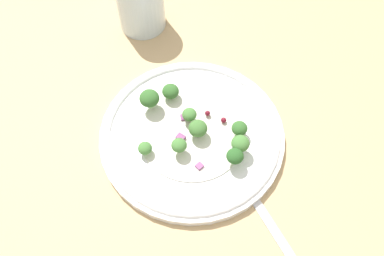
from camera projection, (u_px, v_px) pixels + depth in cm
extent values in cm
cube|color=tan|center=(195.00, 155.00, 60.78)|extent=(180.00, 180.00, 2.00)
cylinder|color=white|center=(192.00, 136.00, 60.58)|extent=(26.41, 26.41, 1.20)
torus|color=white|center=(192.00, 133.00, 60.07)|extent=(25.30, 25.30, 1.00)
cylinder|color=white|center=(192.00, 133.00, 59.98)|extent=(15.32, 15.32, 0.20)
cylinder|color=#9EC684|center=(189.00, 118.00, 60.47)|extent=(0.78, 0.78, 0.78)
ellipsoid|color=#4C843D|center=(189.00, 114.00, 59.67)|extent=(2.08, 2.08, 1.56)
cylinder|color=#ADD18E|center=(239.00, 132.00, 59.30)|extent=(0.84, 0.84, 0.84)
ellipsoid|color=#386B2D|center=(240.00, 128.00, 58.44)|extent=(2.23, 2.23, 1.67)
cylinder|color=#9EC684|center=(171.00, 96.00, 62.90)|extent=(0.94, 0.94, 0.94)
ellipsoid|color=#386B2D|center=(171.00, 91.00, 61.94)|extent=(2.49, 2.49, 1.87)
cylinder|color=#ADD18E|center=(234.00, 160.00, 56.69)|extent=(0.87, 0.87, 0.87)
ellipsoid|color=#2D6028|center=(235.00, 156.00, 55.79)|extent=(2.33, 2.33, 1.75)
cylinder|color=#ADD18E|center=(240.00, 147.00, 57.57)|extent=(0.93, 0.93, 0.93)
ellipsoid|color=#4C843D|center=(240.00, 143.00, 56.62)|extent=(2.49, 2.49, 1.87)
cylinder|color=#9EC684|center=(150.00, 103.00, 61.43)|extent=(1.08, 1.08, 1.08)
ellipsoid|color=#386B2D|center=(149.00, 98.00, 60.31)|extent=(2.89, 2.89, 2.17)
cylinder|color=#9EC684|center=(179.00, 149.00, 57.60)|extent=(0.80, 0.80, 0.80)
ellipsoid|color=#4C843D|center=(179.00, 145.00, 56.78)|extent=(2.13, 2.13, 1.60)
cylinder|color=#9EC684|center=(146.00, 151.00, 58.07)|extent=(0.73, 0.73, 0.73)
ellipsoid|color=#4C843D|center=(145.00, 148.00, 57.32)|extent=(1.94, 1.94, 1.46)
cylinder|color=#ADD18E|center=(195.00, 132.00, 59.33)|extent=(0.99, 0.99, 0.99)
ellipsoid|color=#477A38|center=(195.00, 128.00, 58.32)|extent=(2.63, 2.63, 1.98)
sphere|color=maroon|center=(208.00, 113.00, 60.93)|extent=(0.77, 0.77, 0.77)
sphere|color=maroon|center=(185.00, 115.00, 60.63)|extent=(0.79, 0.79, 0.79)
sphere|color=maroon|center=(224.00, 120.00, 60.45)|extent=(0.79, 0.79, 0.79)
cube|color=#934C84|center=(199.00, 166.00, 57.02)|extent=(1.26, 1.27, 0.39)
cube|color=#843D75|center=(181.00, 138.00, 59.21)|extent=(1.43, 1.31, 0.59)
cube|color=#843D75|center=(184.00, 117.00, 61.12)|extent=(1.37, 1.31, 0.38)
cube|color=silver|center=(287.00, 250.00, 52.42)|extent=(10.61, 12.22, 0.50)
cube|color=silver|center=(248.00, 189.00, 56.69)|extent=(4.16, 4.30, 0.50)
cylinder|color=silver|center=(140.00, 2.00, 68.87)|extent=(7.83, 7.83, 9.50)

